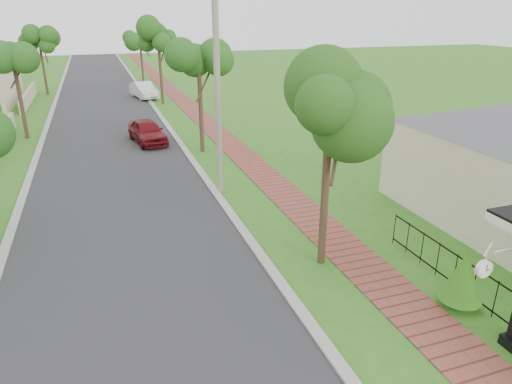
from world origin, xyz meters
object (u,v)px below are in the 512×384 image
parked_car_white (144,90)px  near_tree (330,108)px  station_clock (486,267)px  utility_pole (217,75)px  parked_car_red (147,132)px

parked_car_white → near_tree: (1.80, -29.51, 3.87)m
parked_car_white → station_clock: bearing=-95.7°
parked_car_white → utility_pole: (0.50, -23.06, 3.98)m
near_tree → station_clock: 5.21m
parked_car_white → near_tree: size_ratio=0.71×
utility_pole → station_clock: bearing=-75.4°
near_tree → utility_pole: 6.58m
near_tree → utility_pole: size_ratio=0.62×
near_tree → station_clock: near_tree is taller
parked_car_red → parked_car_white: size_ratio=0.93×
parked_car_red → station_clock: 19.83m
parked_car_red → station_clock: station_clock is taller
parked_car_red → near_tree: near_tree is taller
utility_pole → parked_car_white: bearing=91.2°
parked_car_red → near_tree: 15.78m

